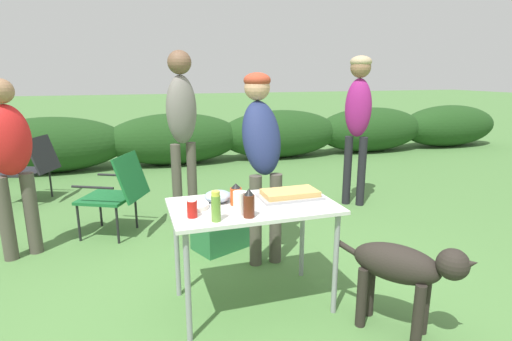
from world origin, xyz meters
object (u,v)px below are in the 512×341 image
object	(u,v)px
relish_jar	(216,207)
cooler_box	(221,230)
standing_person_in_dark_puffer	(10,154)
plate_stack	(192,206)
folding_table	(253,215)
mixing_bowl	(218,196)
standing_person_in_olive_jacket	(182,119)
ketchup_bottle	(192,207)
bbq_sauce_bottle	(249,204)
camp_chair_green_behind_table	(116,190)
standing_person_in_red_jacket	(261,144)
dog	(404,269)
hot_sauce_bottle	(236,195)
standing_person_in_navy_coat	(358,110)
camp_chair_near_hedge	(32,166)
paper_cup_stack	(240,203)
food_tray	(290,194)

from	to	relation	value
relish_jar	cooler_box	distance (m)	1.41
standing_person_in_dark_puffer	plate_stack	bearing A→B (deg)	-71.21
folding_table	mixing_bowl	distance (m)	0.27
folding_table	standing_person_in_olive_jacket	bearing A→B (deg)	97.34
plate_stack	ketchup_bottle	world-z (taller)	ketchup_bottle
bbq_sauce_bottle	camp_chair_green_behind_table	xyz separation A→B (m)	(-0.82, 1.81, -0.36)
cooler_box	ketchup_bottle	bearing A→B (deg)	45.91
folding_table	relish_jar	size ratio (longest dim) A/B	5.96
plate_stack	standing_person_in_red_jacket	world-z (taller)	standing_person_in_red_jacket
dog	camp_chair_green_behind_table	distance (m)	2.76
folding_table	standing_person_in_olive_jacket	world-z (taller)	standing_person_in_olive_jacket
standing_person_in_olive_jacket	camp_chair_green_behind_table	xyz separation A→B (m)	(-0.69, -0.17, -0.66)
folding_table	standing_person_in_dark_puffer	world-z (taller)	standing_person_in_dark_puffer
hot_sauce_bottle	dog	size ratio (longest dim) A/B	0.21
standing_person_in_navy_coat	hot_sauce_bottle	bearing A→B (deg)	-101.11
relish_jar	plate_stack	bearing A→B (deg)	110.56
hot_sauce_bottle	dog	distance (m)	1.14
standing_person_in_olive_jacket	camp_chair_green_behind_table	distance (m)	0.97
mixing_bowl	cooler_box	size ratio (longest dim) A/B	0.33
standing_person_in_red_jacket	camp_chair_near_hedge	world-z (taller)	standing_person_in_red_jacket
paper_cup_stack	camp_chair_green_behind_table	distance (m)	1.95
plate_stack	standing_person_in_navy_coat	world-z (taller)	standing_person_in_navy_coat
standing_person_in_red_jacket	cooler_box	xyz separation A→B (m)	(-0.29, 0.30, -0.85)
standing_person_in_olive_jacket	paper_cup_stack	bearing A→B (deg)	-106.10
relish_jar	camp_chair_green_behind_table	bearing A→B (deg)	108.78
ketchup_bottle	standing_person_in_dark_puffer	distance (m)	1.97
folding_table	cooler_box	xyz separation A→B (m)	(-0.01, 0.98, -0.49)
standing_person_in_dark_puffer	mixing_bowl	bearing A→B (deg)	-65.38
folding_table	mixing_bowl	xyz separation A→B (m)	(-0.21, 0.13, 0.11)
plate_stack	hot_sauce_bottle	size ratio (longest dim) A/B	1.47
hot_sauce_bottle	bbq_sauce_bottle	bearing A→B (deg)	-86.55
camp_chair_near_hedge	bbq_sauce_bottle	bearing A→B (deg)	-128.42
food_tray	standing_person_in_olive_jacket	size ratio (longest dim) A/B	0.24
hot_sauce_bottle	standing_person_in_olive_jacket	world-z (taller)	standing_person_in_olive_jacket
camp_chair_near_hedge	plate_stack	bearing A→B (deg)	-130.72
plate_stack	cooler_box	bearing A→B (deg)	67.24
standing_person_in_olive_jacket	cooler_box	xyz separation A→B (m)	(0.22, -0.78, -0.96)
standing_person_in_olive_jacket	standing_person_in_dark_puffer	world-z (taller)	standing_person_in_olive_jacket
ketchup_bottle	standing_person_in_olive_jacket	size ratio (longest dim) A/B	0.07
plate_stack	dog	size ratio (longest dim) A/B	0.31
standing_person_in_dark_puffer	standing_person_in_navy_coat	bearing A→B (deg)	-20.50
paper_cup_stack	mixing_bowl	bearing A→B (deg)	104.38
standing_person_in_olive_jacket	camp_chair_green_behind_table	bearing A→B (deg)	175.14
dog	standing_person_in_dark_puffer	bearing A→B (deg)	-75.33
camp_chair_green_behind_table	cooler_box	size ratio (longest dim) A/B	1.47
food_tray	camp_chair_near_hedge	bearing A→B (deg)	126.68
standing_person_in_navy_coat	bbq_sauce_bottle	bearing A→B (deg)	-96.98
ketchup_bottle	camp_chair_near_hedge	distance (m)	3.54
ketchup_bottle	standing_person_in_dark_puffer	size ratio (longest dim) A/B	0.09
plate_stack	paper_cup_stack	size ratio (longest dim) A/B	1.49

